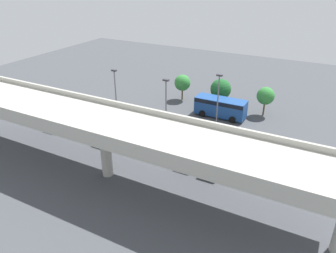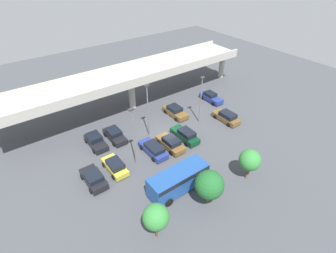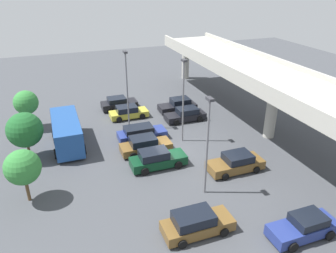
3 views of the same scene
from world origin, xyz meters
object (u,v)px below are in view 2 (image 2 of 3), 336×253
at_px(parked_car_1, 115,166).
at_px(parked_car_6, 227,117).
at_px(parked_car_0, 94,178).
at_px(lamp_post_by_overpass, 133,134).
at_px(tree_front_centre, 209,185).
at_px(parked_car_8, 95,141).
at_px(parked_car_9, 153,149).
at_px(parked_car_7, 211,97).
at_px(lamp_post_mid_lot, 201,96).
at_px(tree_front_right, 250,160).
at_px(parked_car_5, 175,111).
at_px(parked_car_3, 171,143).
at_px(parked_car_2, 115,135).
at_px(tree_front_left, 156,217).
at_px(lamp_post_near_aisle, 148,107).
at_px(parked_car_4, 185,135).
at_px(shuttle_bus, 178,179).

height_order(parked_car_1, parked_car_6, parked_car_6).
height_order(parked_car_0, lamp_post_by_overpass, lamp_post_by_overpass).
bearing_deg(tree_front_centre, lamp_post_by_overpass, 107.07).
relative_size(parked_car_8, parked_car_9, 0.93).
height_order(parked_car_6, parked_car_7, parked_car_6).
xyz_separation_m(lamp_post_mid_lot, tree_front_right, (-3.72, -12.70, -1.72)).
relative_size(parked_car_5, parked_car_9, 0.99).
bearing_deg(parked_car_7, parked_car_5, -89.90).
bearing_deg(parked_car_7, parked_car_3, -65.49).
bearing_deg(parked_car_2, lamp_post_by_overpass, -2.51).
height_order(tree_front_centre, tree_front_right, tree_front_centre).
relative_size(parked_car_9, tree_front_right, 1.17).
height_order(parked_car_5, tree_front_right, tree_front_right).
height_order(parked_car_9, tree_front_right, tree_front_right).
relative_size(parked_car_0, parked_car_9, 0.89).
bearing_deg(parked_car_0, parked_car_5, -69.78).
relative_size(parked_car_0, tree_front_left, 1.01).
height_order(parked_car_5, parked_car_6, parked_car_6).
bearing_deg(parked_car_9, tree_front_centre, -179.67).
xyz_separation_m(parked_car_5, parked_car_9, (-8.36, -5.98, -0.01)).
distance_m(parked_car_6, lamp_post_near_aisle, 13.51).
relative_size(parked_car_0, lamp_post_by_overpass, 0.52).
height_order(parked_car_4, parked_car_5, parked_car_4).
distance_m(parked_car_2, parked_car_4, 10.35).
bearing_deg(parked_car_7, parked_car_9, -70.18).
relative_size(lamp_post_mid_lot, tree_front_centre, 1.75).
relative_size(shuttle_bus, tree_front_right, 1.75).
xyz_separation_m(parked_car_6, tree_front_left, (-20.67, -10.25, 2.24)).
bearing_deg(tree_front_centre, tree_front_left, -180.00).
distance_m(shuttle_bus, tree_front_centre, 3.95).
relative_size(parked_car_2, shuttle_bus, 0.63).
distance_m(parked_car_9, lamp_post_mid_lot, 11.17).
bearing_deg(tree_front_left, parked_car_1, 84.75).
height_order(parked_car_1, shuttle_bus, shuttle_bus).
distance_m(parked_car_3, tree_front_right, 11.13).
xyz_separation_m(parked_car_1, lamp_post_near_aisle, (7.49, 3.70, 4.15)).
bearing_deg(tree_front_right, parked_car_7, 58.70).
bearing_deg(lamp_post_mid_lot, parked_car_0, -172.70).
bearing_deg(parked_car_3, tree_front_right, -159.14).
bearing_deg(parked_car_9, parked_car_7, -70.18).
bearing_deg(parked_car_2, lamp_post_near_aisle, 63.03).
height_order(parked_car_4, parked_car_9, parked_car_4).
bearing_deg(parked_car_3, parked_car_5, -41.94).
distance_m(parked_car_2, parked_car_9, 6.69).
height_order(parked_car_2, parked_car_7, parked_car_7).
distance_m(parked_car_8, lamp_post_mid_lot, 16.88).
height_order(parked_car_0, parked_car_1, parked_car_0).
xyz_separation_m(lamp_post_mid_lot, lamp_post_by_overpass, (-13.31, -2.59, 0.31)).
bearing_deg(tree_front_left, parked_car_2, 76.64).
xyz_separation_m(parked_car_2, shuttle_bus, (1.48, -13.17, 0.94)).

